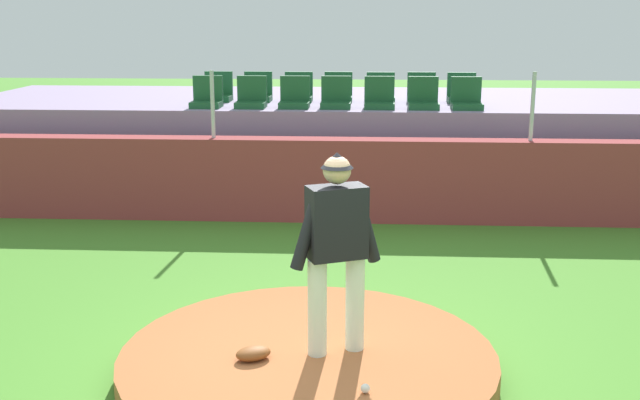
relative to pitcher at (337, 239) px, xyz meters
The scene contains 23 objects.
ground_plane 1.25m from the pitcher, behind, with size 60.00×60.00×0.00m, color #46852A.
pitchers_mound 1.14m from the pitcher, behind, with size 3.23×3.23×0.22m, color #A65F35.
pitcher is the anchor object (origin of this frame).
baseball 1.24m from the pitcher, 70.98° to the right, with size 0.07×0.07×0.07m, color white.
fielding_glove 1.19m from the pitcher, 163.57° to the right, with size 0.30×0.20×0.11m, color brown.
brick_barrier 5.12m from the pitcher, 92.70° to the left, with size 14.12×0.40×1.24m, color #933638.
fence_post_left 5.49m from the pitcher, 111.64° to the left, with size 0.06×0.06×0.99m, color silver.
fence_post_right 5.74m from the pitcher, 62.65° to the left, with size 0.06×0.06×0.99m, color silver.
bleacher_platform 7.79m from the pitcher, 91.77° to the left, with size 13.14×4.08×1.55m, color #907DA0.
stadium_chair_0 6.68m from the pitcher, 110.52° to the left, with size 0.48×0.44×0.50m.
stadium_chair_1 6.48m from the pitcher, 104.47° to the left, with size 0.48×0.44×0.50m.
stadium_chair_2 6.35m from the pitcher, 98.28° to the left, with size 0.48×0.44×0.50m.
stadium_chair_3 6.31m from the pitcher, 92.24° to the left, with size 0.48×0.44×0.50m.
stadium_chair_4 6.31m from the pitcher, 85.88° to the left, with size 0.48×0.44×0.50m.
stadium_chair_5 6.39m from the pitcher, 79.58° to the left, with size 0.48×0.44×0.50m.
stadium_chair_6 6.54m from the pitcher, 73.65° to the left, with size 0.48×0.44×0.50m.
stadium_chair_7 7.54m from the pitcher, 108.04° to the left, with size 0.48×0.44×0.50m.
stadium_chair_8 7.36m from the pitcher, 102.86° to the left, with size 0.48×0.44×0.50m.
stadium_chair_9 7.21m from the pitcher, 97.38° to the left, with size 0.48×0.44×0.50m.
stadium_chair_10 7.20m from the pitcher, 91.92° to the left, with size 0.48×0.44×0.50m.
stadium_chair_11 7.18m from the pitcher, 86.10° to the left, with size 0.48×0.44×0.50m.
stadium_chair_12 7.30m from the pitcher, 80.60° to the left, with size 0.48×0.44×0.50m.
stadium_chair_13 7.41m from the pitcher, 75.36° to the left, with size 0.48×0.44×0.50m.
Camera 1 is at (0.45, -6.02, 3.04)m, focal length 42.93 mm.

